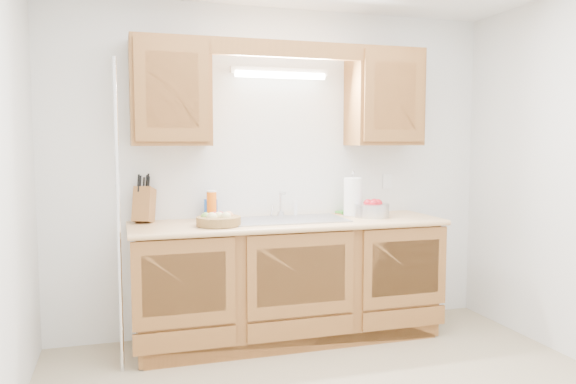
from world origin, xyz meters
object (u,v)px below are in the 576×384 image
object	(u,v)px
paper_towel	(353,197)
apple_bowl	(372,209)
fruit_basket	(218,220)
knife_block	(144,204)

from	to	relation	value
paper_towel	apple_bowl	bearing A→B (deg)	-39.59
fruit_basket	knife_block	bearing A→B (deg)	146.39
paper_towel	fruit_basket	bearing A→B (deg)	-169.24
paper_towel	apple_bowl	xyz separation A→B (m)	(0.12, -0.10, -0.09)
apple_bowl	knife_block	bearing A→B (deg)	172.88
paper_towel	knife_block	bearing A→B (deg)	175.89
knife_block	paper_towel	xyz separation A→B (m)	(1.57, -0.11, 0.02)
fruit_basket	apple_bowl	distance (m)	1.22
apple_bowl	paper_towel	bearing A→B (deg)	140.41
paper_towel	apple_bowl	distance (m)	0.18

